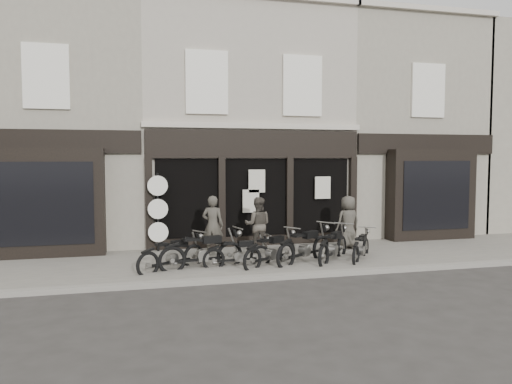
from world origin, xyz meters
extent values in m
plane|color=#2D2B28|center=(0.00, 0.00, 0.00)|extent=(90.00, 90.00, 0.00)
cube|color=#646058|center=(0.00, 0.90, 0.06)|extent=(30.00, 4.20, 0.12)
cube|color=gray|center=(0.00, -1.25, 0.07)|extent=(30.00, 0.25, 0.13)
cube|color=#A9A191|center=(0.00, 6.00, 4.10)|extent=(7.20, 6.00, 8.20)
cube|color=black|center=(0.00, 2.92, 3.45)|extent=(7.10, 0.18, 0.90)
cube|color=black|center=(0.00, 2.98, 1.50)|extent=(6.50, 0.10, 2.95)
cube|color=black|center=(0.00, 2.91, 0.22)|extent=(7.10, 0.20, 0.44)
cube|color=#BFB5A5|center=(0.00, 2.95, 4.05)|extent=(7.30, 0.22, 0.18)
cube|color=white|center=(-1.60, 2.95, 5.40)|extent=(1.35, 0.12, 2.00)
cube|color=black|center=(-1.60, 2.98, 5.40)|extent=(1.05, 0.06, 1.70)
cube|color=white|center=(1.60, 2.95, 5.40)|extent=(1.35, 0.12, 2.00)
cube|color=black|center=(1.60, 2.98, 5.40)|extent=(1.05, 0.06, 1.70)
cube|color=black|center=(-3.45, 2.90, 1.55)|extent=(0.22, 0.22, 3.00)
cube|color=black|center=(-1.15, 2.90, 1.55)|extent=(0.22, 0.22, 3.00)
cube|color=black|center=(1.15, 2.90, 1.55)|extent=(0.22, 0.22, 3.00)
cube|color=black|center=(3.45, 2.90, 1.55)|extent=(0.22, 0.22, 3.00)
cube|color=silver|center=(0.00, 2.80, 2.25)|extent=(0.55, 0.04, 0.75)
cube|color=silver|center=(2.30, 2.80, 2.00)|extent=(0.55, 0.04, 0.75)
cube|color=silver|center=(-0.20, 2.80, 1.60)|extent=(0.55, 0.04, 0.75)
cube|color=gray|center=(-6.35, 6.00, 4.10)|extent=(5.50, 6.00, 8.20)
cube|color=black|center=(-6.35, 2.65, 1.70)|extent=(3.20, 0.70, 3.20)
cube|color=black|center=(-6.35, 2.30, 1.70)|extent=(2.60, 0.06, 2.40)
cube|color=black|center=(-6.35, 2.95, 3.50)|extent=(5.40, 0.16, 0.70)
cube|color=white|center=(-6.35, 2.96, 5.40)|extent=(1.30, 0.10, 1.90)
cube|color=black|center=(-6.35, 2.99, 5.40)|extent=(1.00, 0.06, 1.60)
cube|color=gray|center=(6.35, 6.00, 4.10)|extent=(5.50, 6.00, 8.20)
cube|color=black|center=(6.35, 2.65, 1.70)|extent=(3.20, 0.70, 3.20)
cube|color=black|center=(6.35, 2.30, 1.70)|extent=(2.60, 0.06, 2.40)
cube|color=black|center=(6.35, 2.95, 3.50)|extent=(5.40, 0.16, 0.70)
cube|color=white|center=(6.35, 2.96, 5.40)|extent=(1.30, 0.10, 1.90)
cube|color=black|center=(6.35, 2.99, 5.40)|extent=(1.00, 0.06, 1.60)
cube|color=#BFB5A5|center=(6.35, 2.98, 8.25)|extent=(5.60, 0.30, 0.18)
torus|color=black|center=(-2.38, 0.45, 0.34)|extent=(0.63, 0.44, 0.68)
torus|color=black|center=(-3.62, -0.31, 0.34)|extent=(0.63, 0.44, 0.68)
cube|color=black|center=(-3.00, 0.07, 0.30)|extent=(1.04, 0.67, 0.06)
cube|color=gray|center=(-2.99, 0.08, 0.38)|extent=(0.30, 0.28, 0.26)
cube|color=black|center=(-2.78, 0.21, 0.76)|extent=(0.48, 0.39, 0.17)
cube|color=black|center=(-3.26, -0.09, 0.80)|extent=(0.36, 0.33, 0.06)
cylinder|color=gray|center=(-2.20, 0.57, 1.00)|extent=(0.34, 0.51, 0.04)
torus|color=black|center=(-1.43, 0.23, 0.37)|extent=(0.76, 0.25, 0.75)
torus|color=black|center=(-3.01, -0.10, 0.37)|extent=(0.76, 0.25, 0.75)
cube|color=black|center=(-2.22, 0.06, 0.33)|extent=(1.30, 0.32, 0.07)
cube|color=gray|center=(-2.20, 0.07, 0.42)|extent=(0.30, 0.25, 0.29)
cube|color=black|center=(-1.94, 0.12, 0.84)|extent=(0.54, 0.29, 0.19)
cube|color=black|center=(-2.54, -0.01, 0.88)|extent=(0.37, 0.29, 0.07)
cylinder|color=gray|center=(-1.19, 0.28, 1.10)|extent=(0.17, 0.64, 0.04)
torus|color=black|center=(-0.59, 0.12, 0.31)|extent=(0.63, 0.14, 0.62)
torus|color=black|center=(-1.91, -0.01, 0.31)|extent=(0.63, 0.14, 0.62)
cube|color=black|center=(-1.25, 0.06, 0.27)|extent=(1.09, 0.15, 0.05)
cube|color=gray|center=(-1.23, 0.06, 0.34)|extent=(0.23, 0.19, 0.24)
cube|color=black|center=(-1.01, 0.08, 0.69)|extent=(0.43, 0.20, 0.16)
cube|color=black|center=(-1.52, 0.03, 0.73)|extent=(0.29, 0.21, 0.05)
cylinder|color=gray|center=(-0.39, 0.14, 0.91)|extent=(0.08, 0.53, 0.03)
torus|color=black|center=(0.26, 0.36, 0.34)|extent=(0.63, 0.47, 0.69)
torus|color=black|center=(-0.96, -0.47, 0.34)|extent=(0.63, 0.47, 0.69)
cube|color=black|center=(-0.35, -0.05, 0.30)|extent=(1.03, 0.72, 0.06)
cube|color=gray|center=(-0.34, -0.04, 0.38)|extent=(0.31, 0.29, 0.27)
cube|color=black|center=(-0.13, 0.10, 0.77)|extent=(0.49, 0.41, 0.17)
cube|color=black|center=(-0.61, -0.23, 0.81)|extent=(0.37, 0.34, 0.06)
cylinder|color=gray|center=(0.44, 0.49, 1.01)|extent=(0.36, 0.51, 0.04)
torus|color=black|center=(1.34, 0.53, 0.37)|extent=(0.69, 0.50, 0.76)
torus|color=black|center=(-0.01, -0.36, 0.37)|extent=(0.69, 0.50, 0.76)
cube|color=black|center=(0.66, 0.08, 0.33)|extent=(1.14, 0.78, 0.07)
cube|color=gray|center=(0.68, 0.10, 0.42)|extent=(0.33, 0.32, 0.29)
cube|color=black|center=(0.91, 0.24, 0.84)|extent=(0.53, 0.44, 0.19)
cube|color=black|center=(0.38, -0.10, 0.89)|extent=(0.40, 0.37, 0.07)
cylinder|color=gray|center=(1.55, 0.66, 1.11)|extent=(0.39, 0.56, 0.04)
torus|color=black|center=(2.04, 0.65, 0.35)|extent=(0.55, 0.59, 0.71)
torus|color=black|center=(1.03, -0.48, 0.35)|extent=(0.55, 0.59, 0.71)
cube|color=black|center=(1.53, 0.08, 0.31)|extent=(0.87, 0.96, 0.06)
cube|color=gray|center=(1.55, 0.10, 0.39)|extent=(0.31, 0.31, 0.27)
cube|color=black|center=(1.72, 0.29, 0.79)|extent=(0.46, 0.48, 0.18)
cube|color=black|center=(1.32, -0.15, 0.83)|extent=(0.37, 0.37, 0.06)
cylinder|color=gray|center=(2.20, 0.82, 1.04)|extent=(0.48, 0.44, 0.04)
torus|color=black|center=(2.78, 0.55, 0.31)|extent=(0.45, 0.55, 0.63)
torus|color=black|center=(1.95, -0.51, 0.31)|extent=(0.45, 0.55, 0.63)
cube|color=black|center=(2.37, 0.02, 0.27)|extent=(0.71, 0.90, 0.06)
cube|color=gray|center=(2.38, 0.03, 0.35)|extent=(0.27, 0.28, 0.24)
cube|color=black|center=(2.51, 0.21, 0.70)|extent=(0.39, 0.43, 0.16)
cube|color=black|center=(2.19, -0.20, 0.74)|extent=(0.32, 0.33, 0.06)
cylinder|color=gray|center=(2.90, 0.71, 0.92)|extent=(0.44, 0.36, 0.03)
imported|color=#423E36|center=(-1.65, 1.67, 1.01)|extent=(0.76, 0.65, 1.77)
imported|color=#4A443B|center=(-0.25, 1.71, 0.97)|extent=(0.98, 0.86, 1.69)
imported|color=#433F38|center=(2.71, 1.63, 0.96)|extent=(0.90, 0.67, 1.68)
cylinder|color=black|center=(-3.20, 2.65, 0.03)|extent=(0.40, 0.40, 0.07)
cylinder|color=black|center=(-3.20, 2.65, 1.27)|extent=(0.08, 0.08, 2.54)
cylinder|color=black|center=(-3.20, 2.62, 2.16)|extent=(0.62, 0.10, 0.62)
cylinder|color=white|center=(-3.20, 2.59, 2.16)|extent=(0.62, 0.07, 0.62)
cylinder|color=black|center=(-3.20, 2.62, 1.44)|extent=(0.62, 0.10, 0.62)
cylinder|color=white|center=(-3.20, 2.59, 1.44)|extent=(0.62, 0.07, 0.62)
cylinder|color=black|center=(-3.20, 2.62, 0.72)|extent=(0.62, 0.10, 0.62)
cylinder|color=white|center=(-3.20, 2.59, 0.72)|extent=(0.62, 0.07, 0.62)
camera|label=1|loc=(-4.05, -12.93, 3.03)|focal=35.00mm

